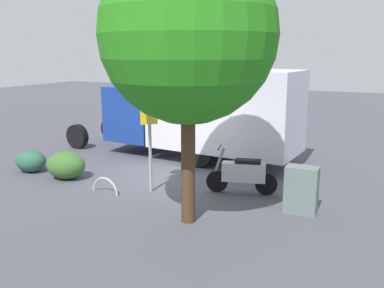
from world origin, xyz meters
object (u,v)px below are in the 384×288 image
object	(u,v)px
box_truck_near	(200,110)
utility_cabinet	(301,190)
bike_rack_hoop	(105,193)
stop_sign	(149,115)
street_tree	(188,35)
motorcycle	(243,174)

from	to	relation	value
box_truck_near	utility_cabinet	xyz separation A→B (m)	(-4.12, 3.46, -1.12)
box_truck_near	bike_rack_hoop	bearing A→B (deg)	85.67
stop_sign	street_tree	distance (m)	2.88
street_tree	bike_rack_hoop	world-z (taller)	street_tree
utility_cabinet	bike_rack_hoop	world-z (taller)	utility_cabinet
motorcycle	stop_sign	size ratio (longest dim) A/B	0.59
utility_cabinet	street_tree	bearing A→B (deg)	37.09
box_truck_near	utility_cabinet	size ratio (longest dim) A/B	8.03
stop_sign	bike_rack_hoop	size ratio (longest dim) A/B	3.54
box_truck_near	stop_sign	size ratio (longest dim) A/B	2.85
utility_cabinet	box_truck_near	bearing A→B (deg)	-40.04
utility_cabinet	stop_sign	bearing A→B (deg)	3.41
box_truck_near	bike_rack_hoop	xyz separation A→B (m)	(0.66, 4.32, -1.65)
box_truck_near	stop_sign	xyz separation A→B (m)	(-0.32, 3.69, 0.35)
motorcycle	street_tree	bearing A→B (deg)	63.56
stop_sign	bike_rack_hoop	world-z (taller)	stop_sign
stop_sign	utility_cabinet	bearing A→B (deg)	-176.59
box_truck_near	motorcycle	xyz separation A→B (m)	(-2.51, 2.76, -1.13)
motorcycle	utility_cabinet	xyz separation A→B (m)	(-1.61, 0.70, 0.01)
box_truck_near	motorcycle	bearing A→B (deg)	136.54
stop_sign	utility_cabinet	distance (m)	4.08
utility_cabinet	bike_rack_hoop	distance (m)	4.88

